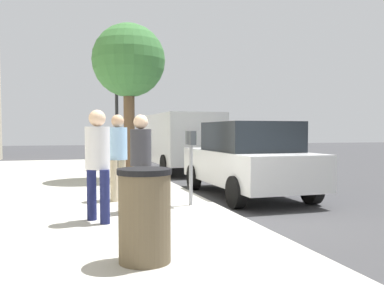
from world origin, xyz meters
name	(u,v)px	position (x,y,z in m)	size (l,w,h in m)	color
ground_plane	(221,214)	(0.00, 0.00, 0.00)	(80.00, 80.00, 0.00)	#38383A
sidewalk_slab	(53,220)	(0.00, 3.00, 0.07)	(28.00, 6.00, 0.15)	#A8A59E
parking_meter	(191,152)	(0.28, 0.51, 1.17)	(0.36, 0.12, 1.41)	gray
pedestrian_at_meter	(141,155)	(-0.07, 1.53, 1.14)	(0.51, 0.37, 1.69)	#726656
pedestrian_bystander	(98,156)	(-0.72, 2.31, 1.17)	(0.49, 0.38, 1.73)	#191E4C
parking_officer	(118,150)	(1.26, 1.77, 1.17)	(0.47, 0.38, 1.74)	tan
parked_sedan_near	(247,159)	(1.84, -1.35, 0.89)	(4.41, 2.00, 1.77)	silver
parked_van_far	(179,139)	(8.19, -1.35, 1.26)	(5.22, 2.17, 2.18)	silver
street_tree	(129,63)	(4.92, 1.01, 3.53)	(2.10, 2.10, 4.50)	brown
traffic_signal	(119,103)	(8.17, 0.90, 2.58)	(0.24, 0.44, 3.60)	black
trash_bin	(145,215)	(-2.89, 1.97, 0.66)	(0.59, 0.59, 1.01)	brown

